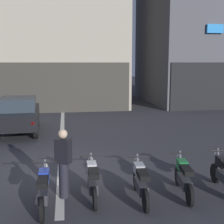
% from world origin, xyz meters
% --- Properties ---
extents(ground_plane, '(120.00, 120.00, 0.00)m').
position_xyz_m(ground_plane, '(0.00, 0.00, 0.00)').
color(ground_plane, '#333338').
extents(lane_centre_line, '(0.20, 18.00, 0.01)m').
position_xyz_m(lane_centre_line, '(0.00, 6.00, 0.00)').
color(lane_centre_line, silver).
rests_on(lane_centre_line, ground).
extents(car_black_crossing_near, '(2.01, 4.20, 1.64)m').
position_xyz_m(car_black_crossing_near, '(-1.95, 5.28, 0.89)').
color(car_black_crossing_near, black).
rests_on(car_black_crossing_near, ground).
extents(motorcycle_blue_row_leftmost, '(0.55, 1.67, 0.98)m').
position_xyz_m(motorcycle_blue_row_leftmost, '(-0.33, -2.42, 0.46)').
color(motorcycle_blue_row_leftmost, black).
rests_on(motorcycle_blue_row_leftmost, ground).
extents(motorcycle_white_row_left_mid, '(0.55, 1.67, 0.98)m').
position_xyz_m(motorcycle_white_row_left_mid, '(0.77, -2.07, 0.46)').
color(motorcycle_white_row_left_mid, black).
rests_on(motorcycle_white_row_left_mid, ground).
extents(motorcycle_silver_row_centre, '(0.55, 1.67, 0.98)m').
position_xyz_m(motorcycle_silver_row_centre, '(1.87, -2.34, 0.46)').
color(motorcycle_silver_row_centre, black).
rests_on(motorcycle_silver_row_centre, ground).
extents(motorcycle_green_row_right_mid, '(0.55, 1.66, 0.98)m').
position_xyz_m(motorcycle_green_row_right_mid, '(2.97, -2.22, 0.46)').
color(motorcycle_green_row_right_mid, black).
rests_on(motorcycle_green_row_right_mid, ground).
extents(person_by_motorcycles, '(0.42, 0.37, 1.67)m').
position_xyz_m(person_by_motorcycles, '(0.10, -1.91, 0.86)').
color(person_by_motorcycles, '#23232D').
rests_on(person_by_motorcycles, ground).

